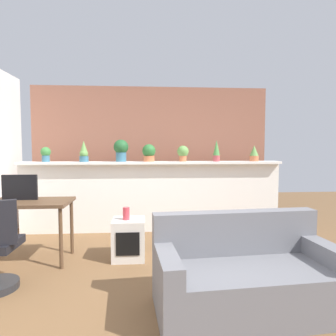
{
  "coord_description": "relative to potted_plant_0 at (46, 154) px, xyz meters",
  "views": [
    {
      "loc": [
        -0.1,
        -2.91,
        1.39
      ],
      "look_at": [
        0.19,
        1.0,
        1.12
      ],
      "focal_mm": 31.64,
      "sensor_mm": 36.0,
      "label": 1
    }
  ],
  "objects": [
    {
      "name": "potted_plant_0",
      "position": [
        0.0,
        0.0,
        0.0
      ],
      "size": [
        0.16,
        0.16,
        0.24
      ],
      "color": "#386B84",
      "rests_on": "plant_shelf"
    },
    {
      "name": "tv_monitor",
      "position": [
        0.05,
        -1.14,
        -0.39
      ],
      "size": [
        0.42,
        0.04,
        0.31
      ],
      "primitive_type": "cube",
      "color": "black",
      "rests_on": "desk"
    },
    {
      "name": "potted_plant_4",
      "position": [
        2.22,
        -0.01,
        0.02
      ],
      "size": [
        0.19,
        0.19,
        0.26
      ],
      "color": "#C66B42",
      "rests_on": "plant_shelf"
    },
    {
      "name": "side_cube_shelf",
      "position": [
        1.38,
        -1.21,
        -1.05
      ],
      "size": [
        0.4,
        0.41,
        0.5
      ],
      "color": "silver",
      "rests_on": "ground"
    },
    {
      "name": "potted_plant_2",
      "position": [
        1.2,
        -0.01,
        0.07
      ],
      "size": [
        0.24,
        0.24,
        0.36
      ],
      "color": "#386B84",
      "rests_on": "plant_shelf"
    },
    {
      "name": "ground_plane",
      "position": [
        1.71,
        -1.97,
        -1.3
      ],
      "size": [
        12.0,
        12.0,
        0.0
      ],
      "primitive_type": "plane",
      "color": "brown"
    },
    {
      "name": "plant_shelf",
      "position": [
        1.71,
        -0.01,
        -0.15
      ],
      "size": [
        4.28,
        0.3,
        0.04
      ],
      "primitive_type": "cube",
      "color": "white",
      "rests_on": "divider_wall"
    },
    {
      "name": "vase_on_shelf",
      "position": [
        1.36,
        -1.22,
        -0.72
      ],
      "size": [
        0.08,
        0.08,
        0.15
      ],
      "primitive_type": "cylinder",
      "color": "#CC3D47",
      "rests_on": "side_cube_shelf"
    },
    {
      "name": "brick_wall_behind",
      "position": [
        1.71,
        0.63,
        -0.05
      ],
      "size": [
        4.28,
        0.1,
        2.5
      ],
      "primitive_type": "cube",
      "color": "#935B47",
      "rests_on": "ground"
    },
    {
      "name": "potted_plant_5",
      "position": [
        2.77,
        -0.05,
        0.05
      ],
      "size": [
        0.11,
        0.11,
        0.35
      ],
      "color": "#B7474C",
      "rests_on": "plant_shelf"
    },
    {
      "name": "couch",
      "position": [
        2.46,
        -2.45,
        -1.01
      ],
      "size": [
        1.61,
        0.88,
        0.8
      ],
      "color": "slate",
      "rests_on": "ground"
    },
    {
      "name": "divider_wall",
      "position": [
        1.71,
        0.03,
        -0.73
      ],
      "size": [
        4.28,
        0.16,
        1.13
      ],
      "primitive_type": "cube",
      "color": "white",
      "rests_on": "ground"
    },
    {
      "name": "potted_plant_3",
      "position": [
        1.65,
        0.0,
        0.02
      ],
      "size": [
        0.22,
        0.22,
        0.29
      ],
      "color": "#C66B42",
      "rests_on": "plant_shelf"
    },
    {
      "name": "potted_plant_6",
      "position": [
        3.42,
        -0.01,
        0.0
      ],
      "size": [
        0.15,
        0.15,
        0.27
      ],
      "color": "#C66B42",
      "rests_on": "plant_shelf"
    },
    {
      "name": "potted_plant_1",
      "position": [
        0.61,
        -0.04,
        0.02
      ],
      "size": [
        0.14,
        0.14,
        0.34
      ],
      "color": "#386B84",
      "rests_on": "plant_shelf"
    },
    {
      "name": "desk",
      "position": [
        0.13,
        -1.22,
        -0.63
      ],
      "size": [
        1.1,
        0.6,
        0.75
      ],
      "color": "brown",
      "rests_on": "ground"
    }
  ]
}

